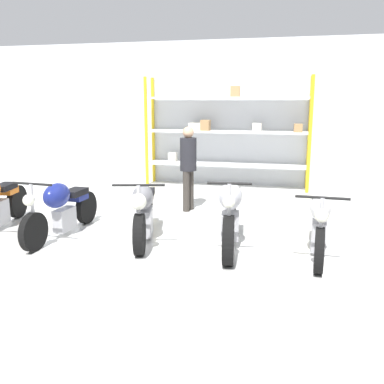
{
  "coord_description": "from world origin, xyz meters",
  "views": [
    {
      "loc": [
        1.56,
        -6.1,
        2.14
      ],
      "look_at": [
        0.0,
        0.4,
        0.7
      ],
      "focal_mm": 40.0,
      "sensor_mm": 36.0,
      "label": 1
    }
  ],
  "objects": [
    {
      "name": "motorcycle_silver",
      "position": [
        0.68,
        -0.03,
        0.49
      ],
      "size": [
        0.59,
        2.18,
        1.1
      ],
      "rotation": [
        0.0,
        0.0,
        -1.45
      ],
      "color": "black",
      "rests_on": "ground_plane"
    },
    {
      "name": "back_wall",
      "position": [
        0.0,
        4.78,
        1.8
      ],
      "size": [
        30.0,
        0.08,
        3.6
      ],
      "color": "silver",
      "rests_on": "ground_plane"
    },
    {
      "name": "person_browsing",
      "position": [
        -0.43,
        1.88,
        0.97
      ],
      "size": [
        0.39,
        0.39,
        1.65
      ],
      "rotation": [
        0.0,
        0.0,
        2.9
      ],
      "color": "#38332D",
      "rests_on": "ground_plane"
    },
    {
      "name": "motorcycle_white",
      "position": [
        1.96,
        -0.05,
        0.44
      ],
      "size": [
        0.66,
        2.09,
        0.98
      ],
      "rotation": [
        0.0,
        0.0,
        -1.61
      ],
      "color": "black",
      "rests_on": "ground_plane"
    },
    {
      "name": "motorcycle_grey",
      "position": [
        -0.66,
        -0.05,
        0.45
      ],
      "size": [
        0.83,
        1.95,
        1.01
      ],
      "rotation": [
        0.0,
        0.0,
        -1.32
      ],
      "color": "black",
      "rests_on": "ground_plane"
    },
    {
      "name": "shelving_rack",
      "position": [
        -0.08,
        4.42,
        1.43
      ],
      "size": [
        4.06,
        0.63,
        2.7
      ],
      "color": "gold",
      "rests_on": "ground_plane"
    },
    {
      "name": "motorcycle_blue",
      "position": [
        -2.0,
        -0.18,
        0.48
      ],
      "size": [
        0.63,
        2.07,
        1.0
      ],
      "rotation": [
        0.0,
        0.0,
        -1.62
      ],
      "color": "black",
      "rests_on": "ground_plane"
    },
    {
      "name": "ground_plane",
      "position": [
        0.0,
        0.0,
        0.0
      ],
      "size": [
        30.0,
        30.0,
        0.0
      ],
      "primitive_type": "plane",
      "color": "silver"
    }
  ]
}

